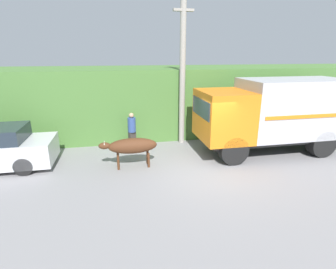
{
  "coord_description": "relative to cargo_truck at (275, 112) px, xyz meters",
  "views": [
    {
      "loc": [
        -3.02,
        -8.51,
        4.16
      ],
      "look_at": [
        -1.08,
        1.05,
        1.13
      ],
      "focal_mm": 28.0,
      "sensor_mm": 36.0,
      "label": 1
    }
  ],
  "objects": [
    {
      "name": "utility_pole",
      "position": [
        -3.55,
        2.02,
        1.68
      ],
      "size": [
        0.9,
        0.27,
        6.73
      ],
      "color": "#9E998E",
      "rests_on": "ground_plane"
    },
    {
      "name": "brown_cow",
      "position": [
        -6.11,
        -0.45,
        -0.94
      ],
      "size": [
        2.16,
        0.59,
        1.14
      ],
      "rotation": [
        0.0,
        0.0,
        -0.11
      ],
      "color": "#512D19",
      "rests_on": "ground_plane"
    },
    {
      "name": "pedestrian_on_hill",
      "position": [
        -5.95,
        1.72,
        -0.89
      ],
      "size": [
        0.48,
        0.48,
        1.63
      ],
      "rotation": [
        0.0,
        0.0,
        3.62
      ],
      "color": "#38332D",
      "rests_on": "ground_plane"
    },
    {
      "name": "hillside_embankment",
      "position": [
        -3.59,
        4.82,
        -0.06
      ],
      "size": [
        32.0,
        5.2,
        3.43
      ],
      "color": "#4C7A38",
      "rests_on": "ground_plane"
    },
    {
      "name": "cargo_truck",
      "position": [
        0.0,
        0.0,
        0.0
      ],
      "size": [
        6.38,
        2.4,
        3.14
      ],
      "rotation": [
        0.0,
        0.0,
        0.03
      ],
      "color": "#2D2D2D",
      "rests_on": "ground_plane"
    },
    {
      "name": "building_backdrop",
      "position": [
        -9.42,
        3.71,
        -0.39
      ],
      "size": [
        5.76,
        2.7,
        2.75
      ],
      "color": "#99ADB7",
      "rests_on": "ground_plane"
    },
    {
      "name": "ground_plane",
      "position": [
        -3.59,
        -1.26,
        -1.78
      ],
      "size": [
        60.0,
        60.0,
        0.0
      ],
      "primitive_type": "plane",
      "color": "gray"
    }
  ]
}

